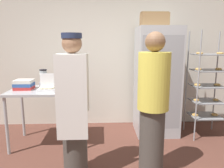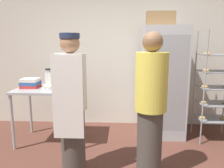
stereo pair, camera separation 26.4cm
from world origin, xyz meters
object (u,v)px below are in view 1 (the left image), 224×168
at_px(donut_box, 47,88).
at_px(cardboard_storage_box, 154,20).
at_px(blender_pitcher, 44,80).
at_px(binder_stack, 24,85).
at_px(refrigerator, 157,81).
at_px(person_customer, 153,105).
at_px(person_baker, 74,105).
at_px(baking_rack, 207,85).

height_order(donut_box, cardboard_storage_box, cardboard_storage_box).
distance_m(blender_pitcher, binder_stack, 0.30).
distance_m(refrigerator, blender_pitcher, 1.89).
height_order(donut_box, binder_stack, donut_box).
relative_size(blender_pitcher, person_customer, 0.17).
distance_m(blender_pitcher, cardboard_storage_box, 2.03).
height_order(blender_pitcher, person_customer, person_customer).
bearing_deg(cardboard_storage_box, person_baker, -134.26).
height_order(refrigerator, cardboard_storage_box, cardboard_storage_box).
height_order(donut_box, person_customer, person_customer).
distance_m(refrigerator, cardboard_storage_box, 1.04).
xyz_separation_m(refrigerator, blender_pitcher, (-1.86, -0.31, 0.09)).
relative_size(baking_rack, donut_box, 6.78).
xyz_separation_m(cardboard_storage_box, person_baker, (-1.20, -1.23, -1.08)).
height_order(baking_rack, binder_stack, baking_rack).
height_order(refrigerator, person_customer, refrigerator).
distance_m(blender_pitcher, person_customer, 1.80).
bearing_deg(baking_rack, person_baker, -152.80).
relative_size(binder_stack, person_baker, 0.16).
bearing_deg(person_customer, cardboard_storage_box, 77.61).
relative_size(refrigerator, person_baker, 1.09).
xyz_separation_m(donut_box, binder_stack, (-0.39, 0.17, 0.02)).
relative_size(baking_rack, cardboard_storage_box, 3.98).
bearing_deg(refrigerator, binder_stack, -170.33).
xyz_separation_m(baking_rack, person_baker, (-2.10, -1.08, 0.00)).
distance_m(refrigerator, binder_stack, 2.18).
bearing_deg(donut_box, blender_pitcher, 115.50).
xyz_separation_m(binder_stack, person_customer, (1.78, -0.92, -0.09)).
distance_m(person_baker, person_customer, 0.92).
bearing_deg(blender_pitcher, donut_box, -64.50).
distance_m(refrigerator, donut_box, 1.83).
height_order(refrigerator, baking_rack, refrigerator).
xyz_separation_m(refrigerator, donut_box, (-1.75, -0.54, 0.01)).
distance_m(baking_rack, binder_stack, 2.98).
relative_size(baking_rack, binder_stack, 6.67).
relative_size(cardboard_storage_box, person_customer, 0.26).
bearing_deg(person_customer, baking_rack, 43.38).
relative_size(refrigerator, binder_stack, 6.93).
xyz_separation_m(person_baker, person_customer, (0.92, -0.04, -0.01)).
relative_size(refrigerator, person_customer, 1.08).
height_order(baking_rack, blender_pitcher, baking_rack).
bearing_deg(refrigerator, cardboard_storage_box, -167.06).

